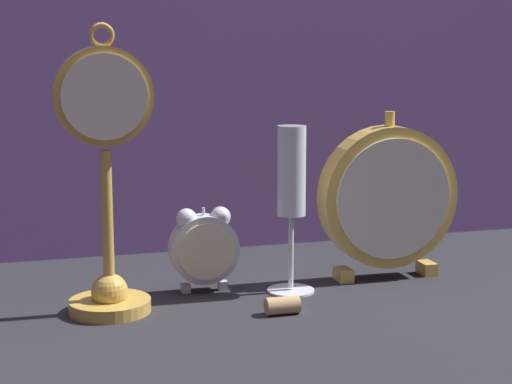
% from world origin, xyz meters
% --- Properties ---
extents(ground_plane, '(4.00, 4.00, 0.00)m').
position_xyz_m(ground_plane, '(0.00, 0.00, 0.00)').
color(ground_plane, '#232328').
extents(fabric_backdrop_drape, '(1.78, 0.01, 0.75)m').
position_xyz_m(fabric_backdrop_drape, '(0.00, 0.33, 0.37)').
color(fabric_backdrop_drape, '#8460A8').
rests_on(fabric_backdrop_drape, ground_plane).
extents(pocket_watch_on_stand, '(0.12, 0.10, 0.35)m').
position_xyz_m(pocket_watch_on_stand, '(-0.20, 0.03, 0.15)').
color(pocket_watch_on_stand, gold).
rests_on(pocket_watch_on_stand, ground_plane).
extents(alarm_clock_twin_bell, '(0.09, 0.03, 0.11)m').
position_xyz_m(alarm_clock_twin_bell, '(-0.07, 0.09, 0.06)').
color(alarm_clock_twin_bell, silver).
rests_on(alarm_clock_twin_bell, ground_plane).
extents(mantel_clock_silver, '(0.20, 0.04, 0.24)m').
position_xyz_m(mantel_clock_silver, '(0.19, 0.08, 0.12)').
color(mantel_clock_silver, gold).
rests_on(mantel_clock_silver, ground_plane).
extents(champagne_flute, '(0.06, 0.06, 0.22)m').
position_xyz_m(champagne_flute, '(0.04, 0.05, 0.14)').
color(champagne_flute, silver).
rests_on(champagne_flute, ground_plane).
extents(wine_cork, '(0.04, 0.02, 0.02)m').
position_xyz_m(wine_cork, '(-0.00, -0.04, 0.01)').
color(wine_cork, tan).
rests_on(wine_cork, ground_plane).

